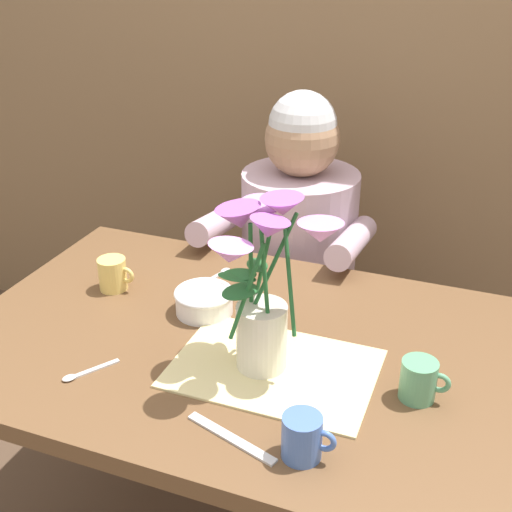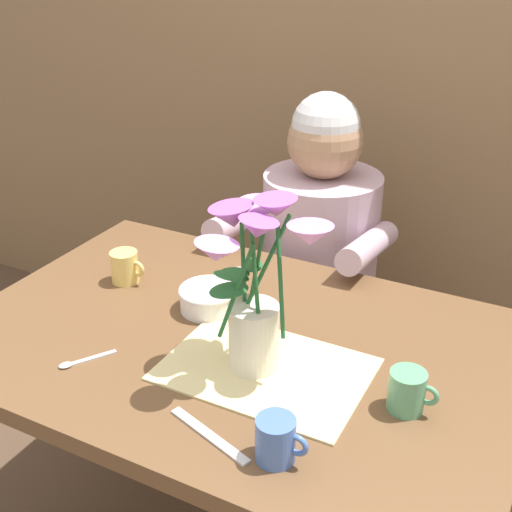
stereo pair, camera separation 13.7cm
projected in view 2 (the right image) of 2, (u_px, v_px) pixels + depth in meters
wood_panel_backdrop at (400, 27)px, 2.03m from camera, size 4.00×0.10×2.50m
dining_table at (235, 374)px, 1.47m from camera, size 1.20×0.80×0.74m
seated_person at (318, 281)px, 2.02m from camera, size 0.45×0.47×1.14m
striped_placemat at (266, 369)px, 1.32m from camera, size 0.40×0.28×0.00m
flower_vase at (256, 280)px, 1.25m from camera, size 0.27×0.29×0.35m
ceramic_bowl at (208, 298)px, 1.52m from camera, size 0.14×0.14×0.06m
dinner_knife at (209, 435)px, 1.15m from camera, size 0.19×0.08×0.00m
coffee_cup at (276, 440)px, 1.09m from camera, size 0.09×0.07×0.08m
ceramic_mug at (408, 391)px, 1.20m from camera, size 0.09×0.07×0.08m
tea_cup at (125, 267)px, 1.63m from camera, size 0.09×0.07×0.08m
spoon_0 at (78, 362)px, 1.34m from camera, size 0.08×0.11×0.01m
spoon_1 at (230, 273)px, 1.69m from camera, size 0.05×0.12×0.01m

